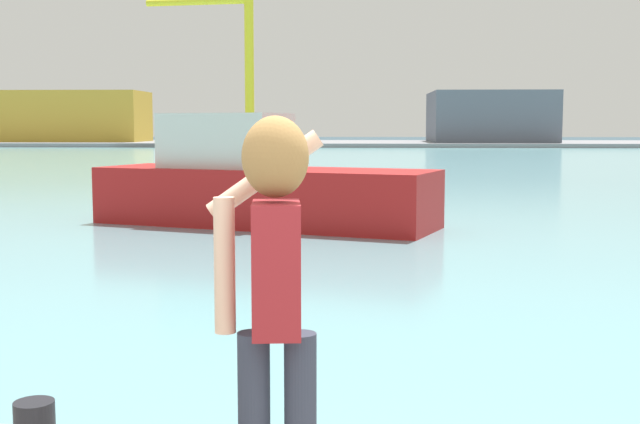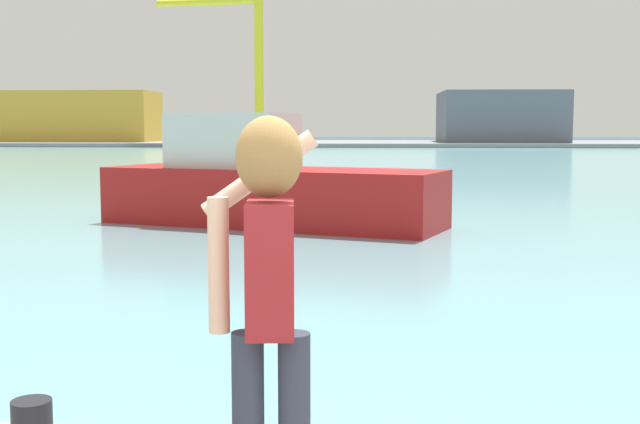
# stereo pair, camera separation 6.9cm
# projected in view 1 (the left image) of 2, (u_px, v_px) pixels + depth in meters

# --- Properties ---
(ground_plane) EXTENTS (220.00, 220.00, 0.00)m
(ground_plane) POSITION_uv_depth(u_px,v_px,m) (360.00, 162.00, 52.31)
(ground_plane) COLOR #334751
(harbor_water) EXTENTS (140.00, 100.00, 0.02)m
(harbor_water) POSITION_uv_depth(u_px,v_px,m) (360.00, 160.00, 54.30)
(harbor_water) COLOR #6BA8B2
(harbor_water) RESTS_ON ground_plane
(far_shore_dock) EXTENTS (140.00, 20.00, 0.44)m
(far_shore_dock) POSITION_uv_depth(u_px,v_px,m) (359.00, 144.00, 94.00)
(far_shore_dock) COLOR gray
(far_shore_dock) RESTS_ON ground_plane
(person_photographer) EXTENTS (0.53, 0.55, 1.74)m
(person_photographer) POSITION_uv_depth(u_px,v_px,m) (274.00, 276.00, 3.45)
(person_photographer) COLOR #2D3342
(person_photographer) RESTS_ON quay_promenade
(boat_moored) EXTENTS (8.28, 4.90, 2.60)m
(boat_moored) POSITION_uv_depth(u_px,v_px,m) (256.00, 186.00, 19.01)
(boat_moored) COLOR #B21919
(boat_moored) RESTS_ON harbor_water
(warehouse_left) EXTENTS (17.91, 8.39, 5.79)m
(warehouse_left) POSITION_uv_depth(u_px,v_px,m) (68.00, 116.00, 94.98)
(warehouse_left) COLOR gold
(warehouse_left) RESTS_ON far_shore_dock
(warehouse_right) EXTENTS (13.28, 12.98, 5.62)m
(warehouse_right) POSITION_uv_depth(u_px,v_px,m) (489.00, 117.00, 92.68)
(warehouse_right) COLOR slate
(warehouse_right) RESTS_ON far_shore_dock
(port_crane) EXTENTS (11.91, 2.41, 15.92)m
(port_crane) POSITION_uv_depth(u_px,v_px,m) (236.00, 51.00, 87.74)
(port_crane) COLOR yellow
(port_crane) RESTS_ON far_shore_dock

